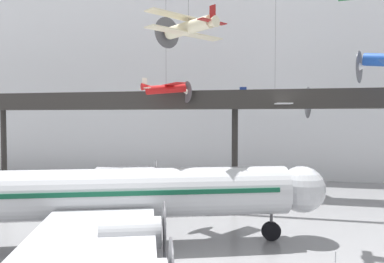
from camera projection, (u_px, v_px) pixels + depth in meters
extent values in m
cube|color=silver|center=(243.00, 81.00, 52.76)|extent=(140.00, 3.00, 27.07)
cube|color=#2D2B28|center=(234.00, 105.00, 41.17)|extent=(110.00, 3.20, 0.90)
cube|color=#2D2B28|center=(232.00, 95.00, 39.63)|extent=(110.00, 0.12, 1.10)
cylinder|color=#2D2B28|center=(4.00, 146.00, 48.94)|extent=(0.70, 0.70, 9.37)
cylinder|color=#2D2B28|center=(235.00, 151.00, 42.31)|extent=(0.70, 0.70, 9.37)
cylinder|color=#B7BABF|center=(93.00, 194.00, 24.19)|extent=(25.35, 11.67, 3.28)
sphere|color=#B7BABF|center=(302.00, 189.00, 25.87)|extent=(3.21, 3.21, 3.21)
cube|color=#0F4C33|center=(93.00, 189.00, 24.18)|extent=(23.68, 11.14, 0.29)
cube|color=#B7BABF|center=(119.00, 180.00, 34.12)|extent=(11.13, 17.51, 0.28)
cylinder|color=#B7BABF|center=(137.00, 186.00, 30.74)|extent=(3.35, 2.48, 1.57)
cylinder|color=#4C4C51|center=(157.00, 186.00, 30.93)|extent=(1.05, 2.84, 2.99)
cylinder|color=#B7BABF|center=(139.00, 175.00, 36.29)|extent=(3.35, 2.48, 1.57)
cylinder|color=#4C4C51|center=(156.00, 175.00, 36.48)|extent=(1.05, 2.84, 2.99)
cylinder|color=#B7BABF|center=(131.00, 233.00, 18.34)|extent=(3.35, 2.48, 1.57)
cylinder|color=#4C4C51|center=(164.00, 232.00, 18.54)|extent=(1.05, 2.84, 2.99)
cylinder|color=#4C4C51|center=(271.00, 222.00, 25.70)|extent=(0.20, 0.20, 1.21)
cylinder|color=black|center=(271.00, 231.00, 25.73)|extent=(1.35, 0.79, 1.30)
cylinder|color=#4C4C51|center=(103.00, 218.00, 26.92)|extent=(0.20, 0.20, 1.21)
cylinder|color=black|center=(103.00, 226.00, 26.94)|extent=(1.35, 0.79, 1.30)
cylinder|color=#4C4C51|center=(92.00, 242.00, 21.72)|extent=(0.20, 0.20, 1.21)
cylinder|color=black|center=(92.00, 252.00, 21.74)|extent=(1.35, 0.79, 1.30)
cylinder|color=beige|center=(189.00, 28.00, 28.70)|extent=(4.43, 3.49, 1.07)
cone|color=maroon|center=(168.00, 32.00, 30.51)|extent=(1.14, 1.16, 0.88)
cylinder|color=#4C4C51|center=(167.00, 33.00, 30.63)|extent=(1.48, 2.10, 2.53)
cone|color=beige|center=(210.00, 23.00, 27.01)|extent=(1.52, 1.41, 0.85)
cube|color=beige|center=(186.00, 18.00, 28.88)|extent=(4.99, 6.48, 0.10)
cube|color=beige|center=(186.00, 34.00, 28.92)|extent=(4.99, 6.48, 0.10)
cube|color=maroon|center=(213.00, 13.00, 26.78)|extent=(0.50, 0.38, 1.17)
cube|color=maroon|center=(213.00, 22.00, 26.80)|extent=(1.91, 2.40, 0.06)
cylinder|color=silver|center=(275.00, 101.00, 41.10)|extent=(6.50, 2.14, 1.62)
cone|color=navy|center=(306.00, 102.00, 40.81)|extent=(1.19, 1.31, 1.18)
cylinder|color=#4C4C51|center=(308.00, 103.00, 40.79)|extent=(0.49, 3.39, 3.41)
cone|color=silver|center=(247.00, 100.00, 41.37)|extent=(1.88, 1.33, 1.20)
cube|color=silver|center=(278.00, 105.00, 41.08)|extent=(2.78, 9.69, 0.10)
cube|color=navy|center=(243.00, 94.00, 41.38)|extent=(0.77, 0.16, 1.57)
cube|color=navy|center=(243.00, 101.00, 41.41)|extent=(1.21, 3.48, 0.06)
cylinder|color=slate|center=(275.00, 45.00, 40.85)|extent=(0.04, 0.04, 10.98)
cone|color=white|center=(362.00, 67.00, 33.85)|extent=(1.21, 1.28, 1.01)
cylinder|color=#4C4C51|center=(359.00, 67.00, 33.96)|extent=(1.13, 2.73, 2.92)
cylinder|color=red|center=(166.00, 89.00, 39.24)|extent=(3.97, 3.44, 1.30)
cone|color=silver|center=(186.00, 92.00, 40.24)|extent=(1.06, 1.08, 0.80)
cylinder|color=#4C4C51|center=(187.00, 92.00, 40.31)|extent=(1.49, 1.84, 2.32)
cone|color=red|center=(147.00, 87.00, 38.30)|extent=(1.43, 1.36, 0.87)
cube|color=red|center=(168.00, 85.00, 39.33)|extent=(4.90, 5.74, 0.10)
cube|color=silver|center=(145.00, 83.00, 38.17)|extent=(0.45, 0.38, 1.07)
cube|color=silver|center=(145.00, 88.00, 38.20)|extent=(1.86, 2.14, 0.06)
cylinder|color=slate|center=(166.00, 36.00, 39.02)|extent=(0.04, 0.04, 10.07)
cylinder|color=#B2B5BA|center=(335.00, 261.00, 20.77)|extent=(0.07, 0.07, 0.95)
sphere|color=#B2B5BA|center=(336.00, 252.00, 20.75)|extent=(0.10, 0.10, 0.10)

